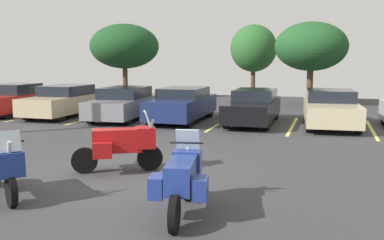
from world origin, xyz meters
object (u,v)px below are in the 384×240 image
Objects in this scene: motorcycle_second at (2,164)px; motorcycle_third at (183,176)px; car_black at (253,107)px; car_champagne at (330,109)px; car_tan at (65,101)px; car_red at (15,100)px; car_navy at (182,104)px; car_grey at (124,103)px; motorcycle_touring at (122,143)px.

motorcycle_third is (3.63, 0.20, -0.01)m from motorcycle_second.
car_black is 1.00× the size of car_champagne.
car_red is at bearing -178.30° from car_tan.
car_champagne is (6.10, 11.28, 0.05)m from motorcycle_second.
car_champagne is at bearing 1.32° from car_black.
car_navy reaches higher than motorcycle_third.
car_grey is at bearing -176.91° from car_champagne.
car_tan reaches higher than car_navy.
car_navy reaches higher than motorcycle_second.
motorcycle_third is at bearing -102.56° from car_champagne.
car_grey is 5.72m from car_black.
car_black is (3.03, 0.23, -0.03)m from car_navy.
motorcycle_second is 0.38× the size of car_black.
motorcycle_second is 12.26m from car_tan.
motorcycle_third is 0.46× the size of car_tan.
car_tan reaches higher than motorcycle_second.
car_champagne is (3.05, 0.07, 0.02)m from car_black.
motorcycle_second is at bearing -90.13° from car_navy.
car_black is (1.71, 8.75, 0.00)m from motorcycle_touring.
car_red is at bearing 127.98° from motorcycle_second.
motorcycle_second is 10.98m from car_navy.
car_tan is (-9.34, 10.65, 0.05)m from motorcycle_third.
car_red reaches higher than motorcycle_second.
car_tan reaches higher than car_black.
car_navy is at bearing 1.38° from car_tan.
car_grey reaches higher than motorcycle_second.
car_tan is at bearing 117.76° from motorcycle_second.
car_red reaches higher than car_navy.
car_champagne is (11.81, 0.43, 0.01)m from car_tan.
motorcycle_third is 0.46× the size of car_grey.
car_navy is (8.43, 0.22, 0.01)m from car_red.
motorcycle_second is 0.38× the size of car_champagne.
motorcycle_touring is 2.81m from motorcycle_second.
motorcycle_touring is 0.41× the size of car_grey.
car_navy is at bearing -177.22° from car_champagne.
motorcycle_touring is 8.63m from car_navy.
car_navy is 3.04m from car_black.
car_champagne reaches higher than motorcycle_third.
car_navy is (5.73, 0.14, 0.01)m from car_tan.
motorcycle_touring is 9.26m from car_grey.
motorcycle_touring is at bearing -49.92° from car_tan.
car_grey is at bearing -175.97° from car_black.
car_tan is 0.99× the size of car_champagne.
car_champagne is (14.51, 0.51, 0.01)m from car_red.
motorcycle_touring is at bearing -118.33° from car_champagne.
motorcycle_second is 0.41× the size of car_red.
car_navy is at bearing 1.48° from car_red.
car_navy reaches higher than car_grey.
motorcycle_touring reaches higher than car_navy.
car_navy reaches higher than car_black.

